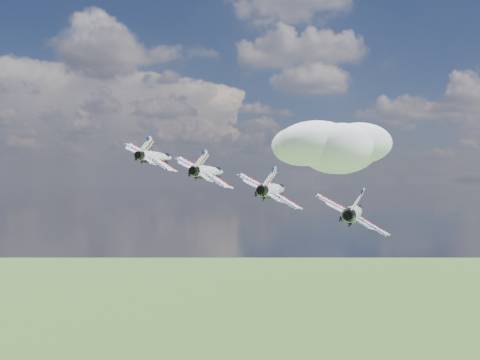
{
  "coord_description": "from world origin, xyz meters",
  "views": [
    {
      "loc": [
        -22.04,
        -86.12,
        144.84
      ],
      "look_at": [
        -19.38,
        -11.14,
        144.9
      ],
      "focal_mm": 40.0,
      "sensor_mm": 36.0,
      "label": 1
    }
  ],
  "objects_px": {
    "jet_1": "(210,171)",
    "jet_3": "(355,212)",
    "jet_2": "(274,190)",
    "jet_0": "(157,157)"
  },
  "relations": [
    {
      "from": "jet_1",
      "to": "jet_3",
      "type": "bearing_deg",
      "value": -23.23
    },
    {
      "from": "jet_2",
      "to": "jet_0",
      "type": "bearing_deg",
      "value": 156.77
    },
    {
      "from": "jet_0",
      "to": "jet_2",
      "type": "bearing_deg",
      "value": -23.23
    },
    {
      "from": "jet_1",
      "to": "jet_3",
      "type": "relative_size",
      "value": 1.0
    },
    {
      "from": "jet_1",
      "to": "jet_3",
      "type": "height_order",
      "value": "jet_1"
    },
    {
      "from": "jet_2",
      "to": "jet_1",
      "type": "bearing_deg",
      "value": 156.77
    },
    {
      "from": "jet_0",
      "to": "jet_1",
      "type": "xyz_separation_m",
      "value": [
        8.74,
        -8.34,
        -2.54
      ]
    },
    {
      "from": "jet_2",
      "to": "jet_3",
      "type": "xyz_separation_m",
      "value": [
        8.74,
        -8.34,
        -2.54
      ]
    },
    {
      "from": "jet_1",
      "to": "jet_2",
      "type": "bearing_deg",
      "value": -23.23
    },
    {
      "from": "jet_0",
      "to": "jet_1",
      "type": "relative_size",
      "value": 1.0
    }
  ]
}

